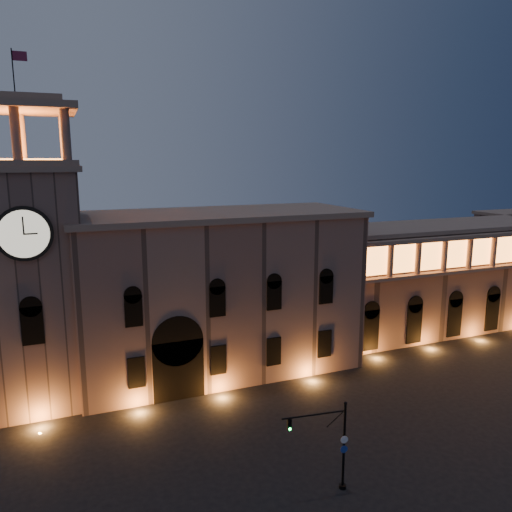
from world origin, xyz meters
name	(u,v)px	position (x,y,z in m)	size (l,w,h in m)	color
ground	(335,475)	(0.00, 0.00, 0.00)	(160.00, 160.00, 0.00)	black
government_building	(218,292)	(-2.08, 21.93, 8.77)	(30.80, 12.80, 17.60)	#7A5B50
clock_tower	(31,275)	(-20.50, 20.98, 12.50)	(9.80, 9.80, 32.40)	#7A5B50
colonnade_wing	(449,275)	(32.00, 23.92, 7.33)	(40.60, 11.50, 14.50)	brown
traffic_light	(333,445)	(-1.11, -1.41, 3.51)	(4.84, 0.91, 6.68)	black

